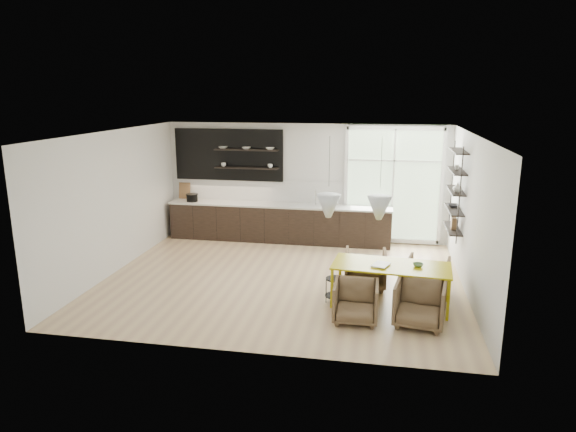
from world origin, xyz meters
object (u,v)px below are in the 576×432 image
(armchair_back_left, at_px, (365,269))
(armchair_front_right, at_px, (420,304))
(wire_stool, at_px, (335,287))
(armchair_front_left, at_px, (356,302))
(dining_table, at_px, (391,268))
(armchair_back_right, at_px, (428,276))

(armchair_back_left, height_order, armchair_front_right, armchair_front_right)
(armchair_front_right, bearing_deg, armchair_back_left, 129.89)
(wire_stool, bearing_deg, armchair_front_left, -60.20)
(dining_table, distance_m, armchair_back_left, 0.98)
(armchair_back_left, distance_m, armchair_front_left, 1.57)
(armchair_front_right, distance_m, wire_stool, 1.56)
(armchair_front_left, bearing_deg, wire_stool, 119.37)
(dining_table, bearing_deg, wire_stool, -170.51)
(dining_table, height_order, armchair_back_right, dining_table)
(armchair_front_left, height_order, wire_stool, armchair_front_left)
(wire_stool, bearing_deg, dining_table, 4.43)
(armchair_back_left, bearing_deg, dining_table, 117.55)
(armchair_back_left, relative_size, armchair_back_right, 1.05)
(armchair_front_left, bearing_deg, armchair_back_left, 86.03)
(dining_table, height_order, armchair_back_left, dining_table)
(dining_table, bearing_deg, armchair_back_right, 48.14)
(armchair_back_left, bearing_deg, armchair_front_left, 83.88)
(dining_table, bearing_deg, armchair_front_left, -120.94)
(dining_table, relative_size, armchair_front_left, 2.84)
(armchair_front_left, distance_m, wire_stool, 0.80)
(armchair_front_left, bearing_deg, dining_table, 53.56)
(dining_table, relative_size, armchair_back_left, 2.63)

